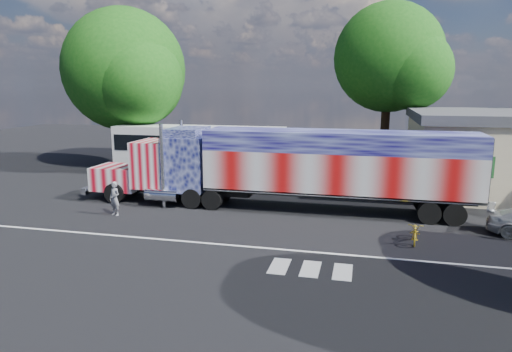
% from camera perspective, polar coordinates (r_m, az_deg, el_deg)
% --- Properties ---
extents(ground, '(100.00, 100.00, 0.00)m').
position_cam_1_polar(ground, '(22.92, -1.76, -6.10)').
color(ground, black).
extents(lane_markings, '(30.00, 2.67, 0.01)m').
position_cam_1_polar(lane_markings, '(19.07, 0.26, -9.74)').
color(lane_markings, silver).
rests_on(lane_markings, ground).
extents(semi_truck, '(22.33, 3.53, 4.76)m').
position_cam_1_polar(semi_truck, '(25.40, 3.98, 1.29)').
color(semi_truck, black).
rests_on(semi_truck, ground).
extents(coach_bus, '(13.02, 3.03, 3.79)m').
position_cam_1_polar(coach_bus, '(34.96, -7.15, 3.17)').
color(coach_bus, silver).
rests_on(coach_bus, ground).
extents(woman, '(0.77, 0.62, 1.83)m').
position_cam_1_polar(woman, '(25.46, -17.26, -2.71)').
color(woman, slate).
rests_on(woman, ground).
extents(bicycle, '(0.82, 1.86, 0.95)m').
position_cam_1_polar(bicycle, '(21.49, 19.29, -6.63)').
color(bicycle, gold).
rests_on(bicycle, ground).
extents(tree_ne_a, '(9.09, 8.66, 13.34)m').
position_cam_1_polar(tree_ne_a, '(38.87, 16.48, 13.94)').
color(tree_ne_a, black).
rests_on(tree_ne_a, ground).
extents(tree_nw_a, '(10.55, 10.05, 13.12)m').
position_cam_1_polar(tree_nw_a, '(40.15, -15.94, 12.59)').
color(tree_nw_a, black).
rests_on(tree_nw_a, ground).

